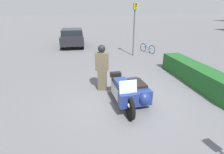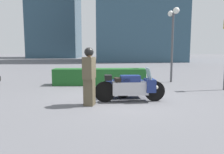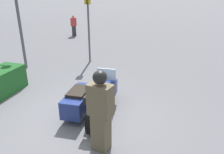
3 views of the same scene
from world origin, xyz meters
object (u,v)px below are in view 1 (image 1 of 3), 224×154
at_px(bicycle_parked, 147,48).
at_px(traffic_light_far, 134,22).
at_px(hedge_bush_curbside, 196,74).
at_px(police_motorcycle, 130,92).
at_px(parked_car_background, 72,37).
at_px(officer_rider, 102,67).

bearing_deg(bicycle_parked, traffic_light_far, -84.35).
height_order(hedge_bush_curbside, bicycle_parked, hedge_bush_curbside).
relative_size(hedge_bush_curbside, traffic_light_far, 1.35).
relative_size(police_motorcycle, traffic_light_far, 0.71).
bearing_deg(bicycle_parked, police_motorcycle, -48.28).
distance_m(police_motorcycle, traffic_light_far, 7.04).
bearing_deg(parked_car_background, officer_rider, -171.52).
xyz_separation_m(officer_rider, parked_car_background, (-9.40, -1.32, -0.21)).
bearing_deg(traffic_light_far, officer_rider, -41.19).
xyz_separation_m(officer_rider, traffic_light_far, (-5.07, 2.94, 1.29)).
xyz_separation_m(police_motorcycle, officer_rider, (-1.39, -0.79, 0.51)).
relative_size(police_motorcycle, hedge_bush_curbside, 0.52).
height_order(police_motorcycle, hedge_bush_curbside, police_motorcycle).
bearing_deg(parked_car_background, traffic_light_far, -135.00).
xyz_separation_m(officer_rider, bicycle_parked, (-5.79, 4.29, -0.68)).
xyz_separation_m(police_motorcycle, bicycle_parked, (-7.17, 3.50, -0.18)).
distance_m(hedge_bush_curbside, bicycle_parked, 5.96).
bearing_deg(parked_car_background, hedge_bush_curbside, -149.52).
height_order(police_motorcycle, traffic_light_far, traffic_light_far).
bearing_deg(parked_car_background, bicycle_parked, -122.31).
xyz_separation_m(hedge_bush_curbside, parked_car_background, (-9.57, -5.53, 0.37)).
bearing_deg(police_motorcycle, traffic_light_far, 158.36).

